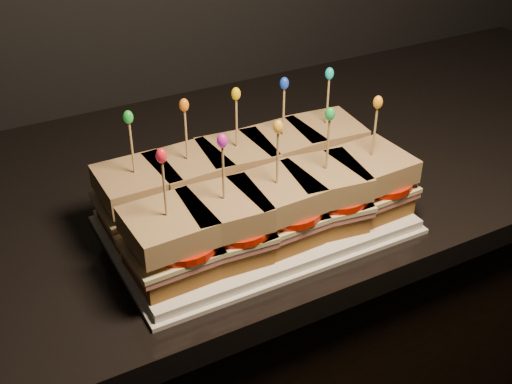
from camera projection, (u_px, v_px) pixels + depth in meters
name	position (u px, v px, depth m)	size (l,w,h in m)	color
platter	(256.00, 221.00, 0.85)	(0.37, 0.23, 0.02)	white
platter_rim	(256.00, 225.00, 0.86)	(0.38, 0.24, 0.01)	white
sandwich_0_bread_bot	(140.00, 217.00, 0.82)	(0.09, 0.09, 0.02)	brown
sandwich_0_ham	(139.00, 206.00, 0.81)	(0.10, 0.09, 0.01)	#CD6B66
sandwich_0_cheese	(138.00, 202.00, 0.81)	(0.10, 0.10, 0.01)	beige
sandwich_0_tomato	(148.00, 197.00, 0.81)	(0.09, 0.09, 0.01)	red
sandwich_0_bread_top	(136.00, 183.00, 0.80)	(0.09, 0.09, 0.03)	brown
sandwich_0_pick	(132.00, 151.00, 0.77)	(0.00, 0.00, 0.09)	tan
sandwich_0_frill	(128.00, 117.00, 0.75)	(0.01, 0.01, 0.02)	green
sandwich_1_bread_bot	(190.00, 203.00, 0.85)	(0.09, 0.09, 0.02)	brown
sandwich_1_ham	(190.00, 192.00, 0.84)	(0.10, 0.09, 0.01)	#CD6B66
sandwich_1_cheese	(190.00, 188.00, 0.84)	(0.10, 0.10, 0.01)	beige
sandwich_1_tomato	(199.00, 183.00, 0.84)	(0.09, 0.09, 0.01)	red
sandwich_1_bread_top	(188.00, 169.00, 0.82)	(0.09, 0.09, 0.03)	brown
sandwich_1_pick	(186.00, 138.00, 0.80)	(0.00, 0.00, 0.09)	tan
sandwich_1_frill	(184.00, 105.00, 0.78)	(0.01, 0.01, 0.02)	orange
sandwich_2_bread_bot	(238.00, 189.00, 0.88)	(0.09, 0.09, 0.02)	brown
sandwich_2_ham	(238.00, 179.00, 0.87)	(0.10, 0.09, 0.01)	#CD6B66
sandwich_2_cheese	(237.00, 174.00, 0.87)	(0.10, 0.10, 0.01)	beige
sandwich_2_tomato	(247.00, 170.00, 0.86)	(0.09, 0.09, 0.01)	red
sandwich_2_bread_top	(237.00, 157.00, 0.85)	(0.09, 0.09, 0.03)	brown
sandwich_2_pick	(237.00, 126.00, 0.83)	(0.00, 0.00, 0.09)	tan
sandwich_2_frill	(236.00, 94.00, 0.80)	(0.01, 0.01, 0.02)	yellow
sandwich_3_bread_bot	(282.00, 176.00, 0.91)	(0.09, 0.09, 0.02)	brown
sandwich_3_ham	(282.00, 166.00, 0.90)	(0.10, 0.09, 0.01)	#CD6B66
sandwich_3_cheese	(282.00, 162.00, 0.90)	(0.10, 0.10, 0.01)	beige
sandwich_3_tomato	(292.00, 157.00, 0.89)	(0.09, 0.09, 0.01)	red
sandwich_3_bread_top	(283.00, 145.00, 0.88)	(0.09, 0.09, 0.03)	brown
sandwich_3_pick	(284.00, 115.00, 0.86)	(0.00, 0.00, 0.09)	tan
sandwich_3_frill	(284.00, 83.00, 0.83)	(0.01, 0.01, 0.02)	blue
sandwich_4_bread_bot	(324.00, 165.00, 0.94)	(0.09, 0.09, 0.02)	brown
sandwich_4_ham	(324.00, 155.00, 0.93)	(0.10, 0.09, 0.01)	#CD6B66
sandwich_4_cheese	(324.00, 151.00, 0.92)	(0.10, 0.10, 0.01)	beige
sandwich_4_tomato	(334.00, 146.00, 0.92)	(0.09, 0.09, 0.01)	red
sandwich_4_bread_top	(326.00, 134.00, 0.91)	(0.09, 0.09, 0.03)	brown
sandwich_4_pick	(328.00, 104.00, 0.89)	(0.00, 0.00, 0.09)	tan
sandwich_4_frill	(330.00, 73.00, 0.86)	(0.01, 0.01, 0.02)	#13C0B9
sandwich_5_bread_bot	(171.00, 262.00, 0.74)	(0.09, 0.09, 0.02)	brown
sandwich_5_ham	(170.00, 251.00, 0.74)	(0.10, 0.09, 0.01)	#CD6B66
sandwich_5_cheese	(170.00, 246.00, 0.73)	(0.10, 0.10, 0.01)	beige
sandwich_5_tomato	(181.00, 241.00, 0.73)	(0.09, 0.09, 0.01)	red
sandwich_5_bread_top	(168.00, 226.00, 0.72)	(0.09, 0.09, 0.03)	brown
sandwich_5_pick	(165.00, 192.00, 0.69)	(0.00, 0.00, 0.09)	tan
sandwich_5_frill	(161.00, 156.00, 0.67)	(0.01, 0.01, 0.02)	red
sandwich_6_bread_bot	(225.00, 245.00, 0.77)	(0.09, 0.09, 0.02)	brown
sandwich_6_ham	(225.00, 234.00, 0.76)	(0.10, 0.09, 0.01)	#CD6B66
sandwich_6_cheese	(225.00, 229.00, 0.76)	(0.10, 0.10, 0.01)	beige
sandwich_6_tomato	(236.00, 223.00, 0.76)	(0.09, 0.09, 0.01)	red
sandwich_6_bread_top	(224.00, 210.00, 0.75)	(0.09, 0.09, 0.03)	brown
sandwich_6_pick	(223.00, 176.00, 0.72)	(0.00, 0.00, 0.09)	tan
sandwich_6_frill	(222.00, 141.00, 0.70)	(0.01, 0.01, 0.02)	#CD1EA4
sandwich_7_bread_bot	(276.00, 228.00, 0.80)	(0.09, 0.09, 0.02)	brown
sandwich_7_ham	(276.00, 218.00, 0.79)	(0.10, 0.09, 0.01)	#CD6B66
sandwich_7_cheese	(276.00, 213.00, 0.79)	(0.10, 0.10, 0.01)	beige
sandwich_7_tomato	(287.00, 208.00, 0.79)	(0.09, 0.09, 0.01)	red
sandwich_7_bread_top	(277.00, 194.00, 0.77)	(0.09, 0.09, 0.03)	brown
sandwich_7_pick	(277.00, 161.00, 0.75)	(0.00, 0.00, 0.09)	tan
sandwich_7_frill	(278.00, 127.00, 0.73)	(0.01, 0.01, 0.02)	gold
sandwich_8_bread_bot	(323.00, 213.00, 0.83)	(0.09, 0.09, 0.02)	brown
sandwich_8_ham	(324.00, 203.00, 0.82)	(0.10, 0.09, 0.01)	#CD6B66
sandwich_8_cheese	(324.00, 198.00, 0.82)	(0.10, 0.10, 0.01)	beige
sandwich_8_tomato	(335.00, 193.00, 0.81)	(0.09, 0.09, 0.01)	red
sandwich_8_bread_top	(325.00, 180.00, 0.80)	(0.09, 0.09, 0.03)	brown
sandwich_8_pick	(328.00, 148.00, 0.78)	(0.00, 0.00, 0.09)	tan
sandwich_8_frill	(330.00, 114.00, 0.75)	(0.01, 0.01, 0.02)	green
sandwich_9_bread_bot	(367.00, 199.00, 0.86)	(0.09, 0.09, 0.02)	brown
sandwich_9_ham	(368.00, 189.00, 0.85)	(0.10, 0.09, 0.01)	#CD6B66
sandwich_9_cheese	(369.00, 184.00, 0.85)	(0.10, 0.10, 0.01)	beige
sandwich_9_tomato	(380.00, 179.00, 0.84)	(0.09, 0.09, 0.01)	red
sandwich_9_bread_top	(371.00, 166.00, 0.83)	(0.09, 0.09, 0.03)	brown
sandwich_9_pick	(374.00, 135.00, 0.81)	(0.00, 0.00, 0.09)	tan
sandwich_9_frill	(378.00, 102.00, 0.78)	(0.01, 0.01, 0.02)	orange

